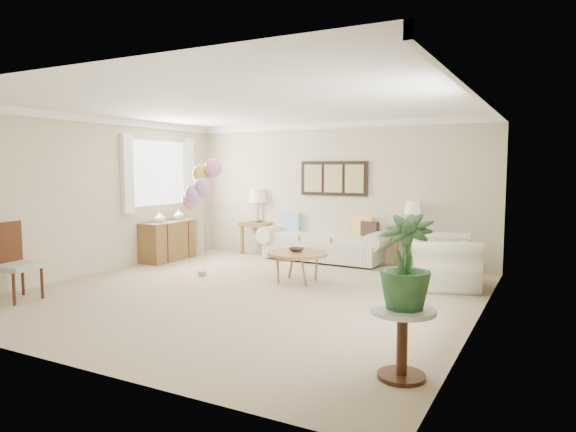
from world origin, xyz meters
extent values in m
plane|color=tan|center=(0.00, 0.00, 0.00)|extent=(6.00, 6.00, 0.00)
cube|color=beige|center=(0.00, 3.00, 1.30)|extent=(6.00, 0.04, 2.60)
cube|color=beige|center=(0.00, -3.00, 1.30)|extent=(6.00, 0.04, 2.60)
cube|color=beige|center=(-3.00, 0.00, 1.30)|extent=(0.04, 6.00, 2.60)
cube|color=beige|center=(3.00, 0.00, 1.30)|extent=(0.04, 6.00, 2.60)
cube|color=white|center=(0.00, 0.00, 2.59)|extent=(6.00, 6.00, 0.02)
cube|color=white|center=(0.00, 2.97, 2.54)|extent=(6.00, 0.06, 0.12)
cube|color=white|center=(-2.97, 0.00, 2.54)|extent=(0.06, 6.00, 0.12)
cube|color=white|center=(2.97, 0.00, 2.54)|extent=(0.06, 6.00, 0.12)
cube|color=white|center=(-2.98, 1.50, 1.65)|extent=(0.04, 1.40, 1.20)
cube|color=white|center=(-2.94, 0.65, 1.65)|extent=(0.10, 0.22, 1.40)
cube|color=white|center=(-2.94, 2.35, 1.65)|extent=(0.10, 0.22, 1.40)
cube|color=black|center=(0.00, 2.97, 1.55)|extent=(1.35, 0.04, 0.65)
cube|color=#8C8C59|center=(-0.42, 2.94, 1.55)|extent=(0.36, 0.02, 0.52)
cube|color=#8C8C59|center=(0.00, 2.94, 1.55)|extent=(0.36, 0.02, 0.52)
cube|color=#8C8C59|center=(0.42, 2.94, 1.55)|extent=(0.36, 0.02, 0.52)
cube|color=silver|center=(-0.11, 2.81, 0.22)|extent=(2.28, 1.01, 0.37)
cube|color=silver|center=(-0.11, 3.15, 0.63)|extent=(2.25, 0.32, 0.56)
cylinder|color=silver|center=(-1.18, 2.81, 0.46)|extent=(0.36, 0.93, 0.33)
cylinder|color=silver|center=(0.96, 2.81, 0.46)|extent=(0.36, 0.93, 0.33)
cube|color=beige|center=(-0.75, 2.76, 0.45)|extent=(0.64, 0.76, 0.12)
cube|color=beige|center=(-0.11, 2.76, 0.45)|extent=(0.64, 0.76, 0.12)
cube|color=beige|center=(0.54, 2.76, 0.45)|extent=(0.64, 0.76, 0.12)
cube|color=#86ACDE|center=(-0.90, 2.93, 0.67)|extent=(0.39, 0.12, 0.39)
cube|color=#EABF5E|center=(0.61, 2.93, 0.67)|extent=(0.39, 0.12, 0.39)
cube|color=#322319|center=(0.76, 2.86, 0.61)|extent=(0.35, 0.10, 0.35)
cube|color=silver|center=(-0.11, 2.81, 0.02)|extent=(2.04, 0.81, 0.04)
cube|color=brown|center=(-1.65, 2.91, 0.61)|extent=(0.60, 0.54, 0.09)
cube|color=brown|center=(-1.89, 2.69, 0.28)|extent=(0.05, 0.05, 0.56)
cube|color=brown|center=(-1.41, 2.69, 0.28)|extent=(0.05, 0.05, 0.56)
cube|color=brown|center=(-1.89, 3.13, 0.28)|extent=(0.05, 0.05, 0.56)
cube|color=brown|center=(-1.41, 3.13, 0.28)|extent=(0.05, 0.05, 0.56)
cube|color=brown|center=(1.54, 2.88, 0.58)|extent=(0.57, 0.52, 0.08)
cube|color=brown|center=(1.31, 2.67, 0.27)|extent=(0.05, 0.05, 0.54)
cube|color=brown|center=(1.76, 2.67, 0.27)|extent=(0.05, 0.05, 0.54)
cube|color=brown|center=(1.31, 3.08, 0.27)|extent=(0.05, 0.05, 0.54)
cube|color=brown|center=(1.76, 3.08, 0.27)|extent=(0.05, 0.05, 0.54)
cylinder|color=gray|center=(-1.65, 2.91, 0.69)|extent=(0.16, 0.16, 0.07)
cylinder|color=gray|center=(-1.65, 2.91, 0.89)|extent=(0.04, 0.04, 0.33)
cone|color=silver|center=(-1.65, 2.91, 1.19)|extent=(0.38, 0.38, 0.27)
cylinder|color=gray|center=(1.54, 2.88, 0.65)|extent=(0.13, 0.13, 0.06)
cylinder|color=gray|center=(1.54, 2.88, 0.81)|extent=(0.04, 0.04, 0.28)
cone|color=silver|center=(1.54, 2.88, 1.06)|extent=(0.31, 0.31, 0.22)
cylinder|color=olive|center=(0.27, 0.92, 0.44)|extent=(0.93, 0.93, 0.05)
cylinder|color=olive|center=(0.49, 1.14, 0.21)|extent=(0.04, 0.04, 0.42)
cylinder|color=olive|center=(0.05, 1.14, 0.21)|extent=(0.04, 0.04, 0.42)
cylinder|color=olive|center=(0.05, 0.70, 0.21)|extent=(0.04, 0.04, 0.42)
cylinder|color=olive|center=(0.49, 0.70, 0.21)|extent=(0.04, 0.04, 0.42)
imported|color=#28221F|center=(0.24, 0.96, 0.50)|extent=(0.24, 0.24, 0.06)
imported|color=silver|center=(2.27, 1.70, 0.37)|extent=(1.29, 1.38, 0.74)
cylinder|color=silver|center=(2.67, -1.88, 0.58)|extent=(0.55, 0.55, 0.04)
cylinder|color=#3A1B0D|center=(2.67, -1.88, 0.28)|extent=(0.09, 0.09, 0.55)
cylinder|color=#3A1B0D|center=(2.67, -1.88, 0.00)|extent=(0.40, 0.40, 0.01)
imported|color=#235523|center=(2.68, -1.87, 0.99)|extent=(0.45, 0.45, 0.78)
cube|color=#97A390|center=(-2.52, -1.76, 0.45)|extent=(0.56, 0.56, 0.07)
cylinder|color=#3A1B0D|center=(-2.32, -1.96, 0.21)|extent=(0.04, 0.04, 0.42)
cylinder|color=#3A1B0D|center=(-2.72, -1.56, 0.21)|extent=(0.04, 0.04, 0.42)
cylinder|color=#3A1B0D|center=(-2.32, -1.56, 0.21)|extent=(0.04, 0.04, 0.42)
cube|color=#3A1B0D|center=(-2.74, -1.76, 0.76)|extent=(0.10, 0.48, 0.55)
cube|color=brown|center=(-2.76, 1.50, 0.37)|extent=(0.45, 1.20, 0.74)
cube|color=#3A1B0D|center=(-2.75, 1.20, 0.37)|extent=(0.46, 0.02, 0.70)
cube|color=#3A1B0D|center=(-2.75, 1.80, 0.37)|extent=(0.46, 0.02, 0.70)
imported|color=white|center=(-2.74, 1.23, 0.84)|extent=(0.22, 0.22, 0.20)
imported|color=#ABB39B|center=(-2.74, 1.77, 0.85)|extent=(0.24, 0.24, 0.21)
cube|color=gray|center=(-1.31, 0.61, 0.04)|extent=(0.10, 0.10, 0.08)
ellipsoid|color=pink|center=(-1.46, 0.55, 1.25)|extent=(0.27, 0.27, 0.32)
cylinder|color=silver|center=(-1.38, 0.58, 0.58)|extent=(0.01, 0.01, 1.01)
ellipsoid|color=#BD8BD4|center=(-1.22, 0.54, 1.44)|extent=(0.27, 0.27, 0.32)
cylinder|color=silver|center=(-1.26, 0.57, 0.68)|extent=(0.01, 0.01, 1.21)
ellipsoid|color=gold|center=(-1.39, 0.73, 1.65)|extent=(0.27, 0.27, 0.32)
cylinder|color=silver|center=(-1.35, 0.67, 0.78)|extent=(0.01, 0.01, 1.41)
ellipsoid|color=pink|center=(-1.14, 0.73, 1.75)|extent=(0.27, 0.27, 0.32)
cylinder|color=silver|center=(-1.22, 0.67, 0.83)|extent=(0.01, 0.01, 1.51)
ellipsoid|color=#BD8BD4|center=(-1.35, 0.48, 1.34)|extent=(0.27, 0.27, 0.32)
cylinder|color=silver|center=(-1.33, 0.55, 0.63)|extent=(0.01, 0.01, 1.10)
camera|label=1|loc=(3.78, -5.98, 1.75)|focal=32.00mm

